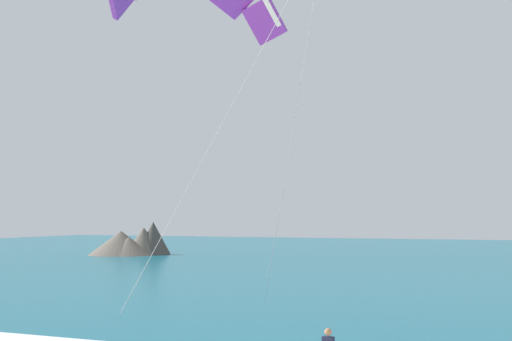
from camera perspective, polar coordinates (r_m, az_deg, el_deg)
name	(u,v)px	position (r m, az deg, el deg)	size (l,w,h in m)	color
sea	(450,257)	(78.15, 17.84, -7.82)	(200.00, 120.00, 0.20)	#146075
headland_left	(133,243)	(79.56, -11.58, -6.72)	(10.25, 8.78, 4.41)	#665B51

